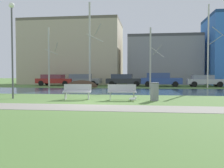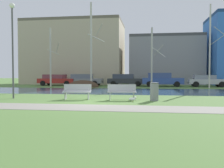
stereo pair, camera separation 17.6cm
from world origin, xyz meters
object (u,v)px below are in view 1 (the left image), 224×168
at_px(bench_left, 77,91).
at_px(parked_van_nearest_red, 55,80).
at_px(parked_sedan_second_grey, 82,80).
at_px(parked_suv_fifth_silver, 205,80).
at_px(seagull, 133,99).
at_px(streetlamp, 12,35).
at_px(trash_bin, 154,91).
at_px(parked_hatch_third_dark, 124,80).
at_px(bench_right, 122,92).
at_px(parked_wagon_fourth_blue, 160,79).

xyz_separation_m(bench_left, parked_van_nearest_red, (-7.42, 16.41, 0.28)).
bearing_deg(parked_sedan_second_grey, parked_suv_fifth_silver, -2.80).
bearing_deg(bench_left, seagull, -10.83).
xyz_separation_m(streetlamp, parked_van_nearest_red, (-3.49, 16.38, -2.99)).
xyz_separation_m(bench_left, parked_suv_fifth_silver, (10.63, 15.67, 0.25)).
height_order(trash_bin, streetlamp, streetlamp).
bearing_deg(parked_sedan_second_grey, seagull, -67.42).
height_order(parked_sedan_second_grey, parked_hatch_third_dark, parked_hatch_third_dark).
distance_m(seagull, parked_sedan_second_grey, 18.41).
relative_size(bench_right, parked_wagon_fourth_blue, 0.35).
bearing_deg(trash_bin, parked_hatch_third_dark, 100.33).
bearing_deg(parked_suv_fifth_silver, parked_wagon_fourth_blue, 179.29).
height_order(seagull, parked_sedan_second_grey, parked_sedan_second_grey).
xyz_separation_m(trash_bin, streetlamp, (-8.28, 0.16, 3.22)).
distance_m(bench_right, parked_hatch_third_dark, 16.43).
height_order(bench_left, bench_right, same).
distance_m(parked_sedan_second_grey, parked_wagon_fourth_blue, 9.53).
bearing_deg(parked_sedan_second_grey, trash_bin, -63.58).
xyz_separation_m(parked_hatch_third_dark, parked_wagon_fourth_blue, (4.31, -0.65, 0.06)).
height_order(parked_van_nearest_red, parked_hatch_third_dark, parked_hatch_third_dark).
bearing_deg(parked_suv_fifth_silver, parked_sedan_second_grey, 177.20).
relative_size(parked_hatch_third_dark, parked_wagon_fourth_blue, 0.95).
relative_size(trash_bin, parked_sedan_second_grey, 0.22).
distance_m(streetlamp, parked_hatch_third_dark, 17.43).
xyz_separation_m(bench_left, parked_sedan_second_grey, (-3.85, 16.38, 0.29)).
relative_size(bench_left, parked_van_nearest_red, 0.35).
relative_size(parked_hatch_third_dark, parked_suv_fifth_silver, 1.07).
xyz_separation_m(parked_hatch_third_dark, parked_suv_fifth_silver, (9.29, -0.71, -0.05)).
distance_m(bench_right, streetlamp, 7.27).
bearing_deg(parked_suv_fifth_silver, parked_van_nearest_red, 177.64).
relative_size(bench_left, seagull, 3.68).
bearing_deg(parked_hatch_third_dark, bench_right, -85.72).
relative_size(seagull, streetlamp, 0.08).
distance_m(bench_left, bench_right, 2.57).
height_order(bench_left, seagull, bench_left).
height_order(parked_hatch_third_dark, parked_wagon_fourth_blue, parked_wagon_fourth_blue).
bearing_deg(bench_left, parked_van_nearest_red, 114.32).
height_order(trash_bin, seagull, trash_bin).
relative_size(trash_bin, parked_van_nearest_red, 0.21).
bearing_deg(parked_van_nearest_red, parked_sedan_second_grey, -0.58).
bearing_deg(streetlamp, parked_van_nearest_red, 102.02).
bearing_deg(parked_sedan_second_grey, bench_right, -68.59).
relative_size(parked_van_nearest_red, parked_wagon_fourth_blue, 1.01).
relative_size(streetlamp, parked_sedan_second_grey, 1.25).
bearing_deg(seagull, trash_bin, 22.95).
bearing_deg(bench_right, parked_van_nearest_red, 121.32).
bearing_deg(trash_bin, streetlamp, 178.88).
bearing_deg(bench_left, parked_sedan_second_grey, 103.23).
distance_m(seagull, parked_hatch_third_dark, 17.11).
height_order(streetlamp, parked_van_nearest_red, streetlamp).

